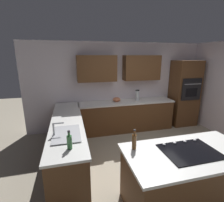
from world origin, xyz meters
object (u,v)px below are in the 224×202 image
object	(u,v)px
sink_unit	(66,134)
oil_bottle	(134,141)
dish_soap_bottle	(69,142)
wall_oven	(184,93)
cooktop	(190,151)
blender	(137,96)
mixing_bowl	(117,99)

from	to	relation	value
sink_unit	oil_bottle	world-z (taller)	oil_bottle
dish_soap_bottle	wall_oven	bearing A→B (deg)	-147.63
wall_oven	sink_unit	xyz separation A→B (m)	(3.68, 1.82, -0.12)
sink_unit	dish_soap_bottle	bearing A→B (deg)	96.95
wall_oven	cooktop	world-z (taller)	wall_oven
oil_bottle	wall_oven	bearing A→B (deg)	-137.06
blender	oil_bottle	size ratio (longest dim) A/B	1.06
mixing_bowl	dish_soap_bottle	size ratio (longest dim) A/B	0.83
mixing_bowl	dish_soap_bottle	distance (m)	2.72
blender	dish_soap_bottle	xyz separation A→B (m)	(2.02, 2.35, -0.03)
wall_oven	blender	xyz separation A→B (m)	(1.60, -0.05, -0.00)
cooktop	blender	xyz separation A→B (m)	(-0.39, -2.84, 0.13)
wall_oven	mixing_bowl	bearing A→B (deg)	-1.37
sink_unit	oil_bottle	size ratio (longest dim) A/B	2.33
dish_soap_bottle	oil_bottle	distance (m)	0.93
sink_unit	oil_bottle	xyz separation A→B (m)	(-0.96, 0.71, 0.10)
cooktop	oil_bottle	world-z (taller)	oil_bottle
sink_unit	mixing_bowl	world-z (taller)	sink_unit
sink_unit	cooktop	bearing A→B (deg)	150.08
sink_unit	dish_soap_bottle	distance (m)	0.49
cooktop	blender	size ratio (longest dim) A/B	2.38
cooktop	sink_unit	bearing A→B (deg)	-29.92
wall_oven	mixing_bowl	distance (m)	2.25
blender	oil_bottle	world-z (taller)	blender
wall_oven	dish_soap_bottle	bearing A→B (deg)	32.37
sink_unit	cooktop	world-z (taller)	sink_unit
cooktop	mixing_bowl	bearing A→B (deg)	-84.68
sink_unit	blender	bearing A→B (deg)	-138.04
wall_oven	blender	world-z (taller)	wall_oven
mixing_bowl	oil_bottle	world-z (taller)	oil_bottle
wall_oven	dish_soap_bottle	xyz separation A→B (m)	(3.62, 2.30, -0.03)
mixing_bowl	dish_soap_bottle	world-z (taller)	dish_soap_bottle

